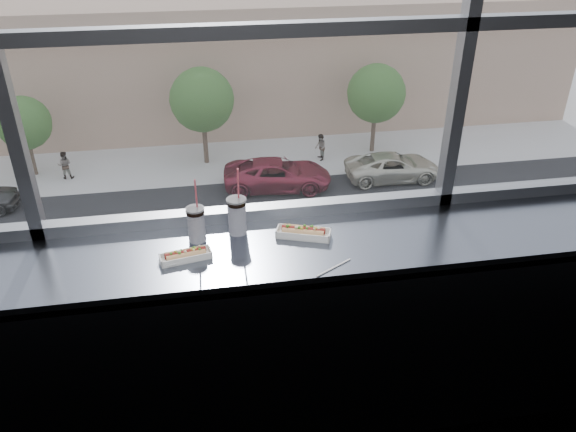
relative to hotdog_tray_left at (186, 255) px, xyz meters
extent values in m
plane|color=black|center=(0.33, 0.32, -0.57)|extent=(6.00, 0.00, 6.00)
cube|color=slate|center=(0.33, 0.04, -0.05)|extent=(6.00, 0.55, 0.06)
cube|color=slate|center=(0.33, -0.21, -0.57)|extent=(6.00, 0.04, 1.04)
cube|color=white|center=(0.00, 0.00, -0.02)|extent=(0.23, 0.11, 0.01)
cube|color=white|center=(0.00, 0.00, 0.00)|extent=(0.23, 0.11, 0.03)
cylinder|color=tan|center=(0.00, 0.00, 0.00)|extent=(0.18, 0.07, 0.04)
cylinder|color=maroon|center=(0.00, 0.00, 0.01)|extent=(0.18, 0.06, 0.03)
cube|color=white|center=(0.54, 0.10, -0.02)|extent=(0.27, 0.16, 0.01)
cube|color=white|center=(0.54, 0.10, 0.00)|extent=(0.27, 0.16, 0.03)
cylinder|color=tan|center=(0.54, 0.10, 0.00)|extent=(0.20, 0.11, 0.04)
cylinder|color=maroon|center=(0.54, 0.10, 0.02)|extent=(0.20, 0.10, 0.03)
cylinder|color=white|center=(0.06, 0.15, 0.06)|extent=(0.08, 0.08, 0.16)
cylinder|color=black|center=(0.06, 0.15, 0.13)|extent=(0.08, 0.08, 0.02)
cylinder|color=silver|center=(0.06, 0.15, 0.14)|extent=(0.09, 0.09, 0.01)
cylinder|color=#D64858|center=(0.07, 0.15, 0.21)|extent=(0.01, 0.04, 0.17)
cylinder|color=white|center=(0.25, 0.19, 0.06)|extent=(0.08, 0.08, 0.17)
cylinder|color=black|center=(0.25, 0.19, 0.14)|extent=(0.09, 0.09, 0.02)
cylinder|color=silver|center=(0.25, 0.19, 0.15)|extent=(0.09, 0.09, 0.01)
cylinder|color=#D64858|center=(0.26, 0.18, 0.23)|extent=(0.01, 0.05, 0.18)
cylinder|color=white|center=(0.62, -0.18, -0.02)|extent=(0.17, 0.11, 0.01)
ellipsoid|color=silver|center=(-0.07, -0.02, -0.01)|extent=(0.10, 0.07, 0.02)
plane|color=silver|center=(0.33, 43.82, -12.12)|extent=(120.00, 120.00, 0.00)
cube|color=black|center=(0.33, 20.32, -12.09)|extent=(80.00, 10.00, 0.06)
cube|color=silver|center=(0.33, 28.32, -12.10)|extent=(80.00, 6.00, 0.04)
cube|color=tan|center=(0.33, 38.32, -8.12)|extent=(50.00, 14.00, 8.00)
imported|color=black|center=(-4.87, 16.32, -11.11)|extent=(2.51, 5.76, 1.90)
imported|color=#770D00|center=(-1.58, 16.32, -10.94)|extent=(3.31, 6.93, 2.25)
imported|color=navy|center=(12.94, 16.32, -10.99)|extent=(3.04, 6.56, 2.14)
imported|color=white|center=(9.24, 16.32, -11.00)|extent=(2.78, 6.40, 2.12)
imported|color=beige|center=(10.47, 24.32, -11.11)|extent=(2.51, 5.78, 1.91)
imported|color=maroon|center=(4.13, 24.32, -11.02)|extent=(3.31, 6.51, 2.08)
imported|color=#66605B|center=(7.17, 27.54, -11.14)|extent=(0.63, 0.84, 1.88)
imported|color=#66605B|center=(-7.11, 27.50, -11.15)|extent=(0.83, 0.62, 1.87)
cylinder|color=#47382B|center=(-8.91, 28.32, -11.05)|extent=(0.22, 0.22, 2.15)
sphere|color=#3A6A2A|center=(-8.91, 28.32, -9.07)|extent=(2.87, 2.87, 2.87)
cylinder|color=#47382B|center=(0.57, 28.32, -10.78)|extent=(0.27, 0.27, 2.68)
sphere|color=#3A6A2A|center=(0.57, 28.32, -8.33)|extent=(3.57, 3.57, 3.57)
cylinder|color=#47382B|center=(10.58, 28.32, -10.84)|extent=(0.26, 0.26, 2.56)
sphere|color=#3A6A2A|center=(10.58, 28.32, -8.50)|extent=(3.41, 3.41, 3.41)
camera|label=1|loc=(0.09, -2.09, 1.36)|focal=35.00mm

